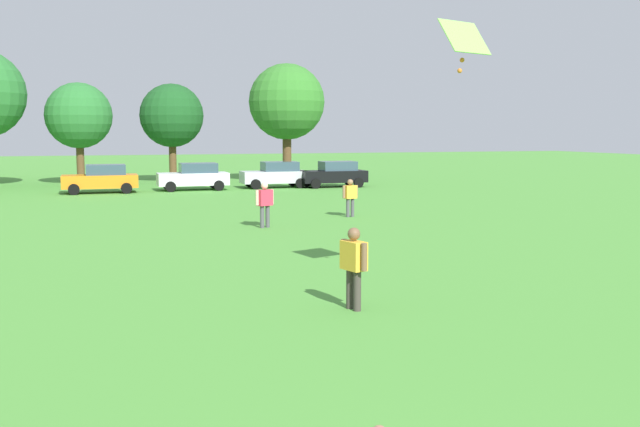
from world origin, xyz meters
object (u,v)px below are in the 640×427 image
adult_bystander (354,261)px  parked_car_orange_0 (101,179)px  kite (464,40)px  tree_right (172,116)px  tree_center (79,116)px  tree_far_right (287,102)px  parked_car_white_1 (194,176)px  parked_car_silver_2 (276,174)px  parked_car_black_3 (334,174)px  bystander_near_trees (350,195)px  bystander_midfield (265,201)px

adult_bystander → parked_car_orange_0: bearing=172.0°
kite → tree_right: bearing=92.8°
tree_center → tree_far_right: (14.16, -1.43, 1.04)m
parked_car_white_1 → tree_far_right: size_ratio=0.51×
parked_car_silver_2 → parked_car_black_3: (3.76, -0.63, 0.00)m
kite → tree_right: 38.31m
bystander_near_trees → parked_car_silver_2: bearing=-107.5°
bystander_midfield → tree_far_right: (7.30, 23.61, 4.67)m
kite → parked_car_orange_0: 31.71m
tree_far_right → bystander_midfield: bearing=-107.2°
parked_car_silver_2 → parked_car_black_3: 3.81m
adult_bystander → kite: 5.12m
parked_car_silver_2 → tree_center: (-12.04, 6.47, 3.81)m
bystander_near_trees → tree_right: 24.06m
tree_center → bystander_midfield: bearing=-74.7°
tree_right → tree_far_right: size_ratio=0.83×
parked_car_white_1 → parked_car_black_3: 9.06m
parked_car_orange_0 → tree_center: 8.24m
parked_car_orange_0 → adult_bystander: bearing=98.2°
bystander_near_trees → parked_car_orange_0: 18.48m
bystander_near_trees → tree_center: size_ratio=0.23×
bystander_near_trees → parked_car_white_1: bearing=-89.0°
parked_car_silver_2 → parked_car_black_3: same height
parked_car_orange_0 → tree_center: bearing=-80.4°
bystander_midfield → kite: size_ratio=1.40×
bystander_midfield → bystander_near_trees: bearing=4.9°
kite → parked_car_silver_2: 31.93m
kite → parked_car_orange_0: (-6.86, 30.61, -4.66)m
parked_car_white_1 → tree_center: bearing=-45.3°
bystander_near_trees → bystander_midfield: (-4.27, -2.24, 0.07)m
tree_right → parked_car_white_1: bearing=-86.1°
parked_car_orange_0 → tree_center: size_ratio=0.62×
adult_bystander → parked_car_black_3: size_ratio=0.40×
kite → tree_center: tree_center is taller
bystander_near_trees → parked_car_black_3: parked_car_black_3 is taller
adult_bystander → bystander_midfield: bystander_midfield is taller
tree_center → parked_car_orange_0: bearing=-80.4°
parked_car_white_1 → adult_bystander: bearing=88.0°
parked_car_white_1 → tree_far_right: 10.36m
parked_car_black_3 → parked_car_orange_0: bearing=0.4°
parked_car_black_3 → parked_car_silver_2: bearing=-9.5°
parked_car_orange_0 → tree_right: size_ratio=0.62×
kite → tree_right: (-1.84, 38.26, -0.80)m
parked_car_orange_0 → tree_far_right: bearing=-156.0°
kite → tree_center: 38.67m
adult_bystander → tree_center: 38.42m
kite → parked_car_black_3: kite is taller
tree_right → kite: bearing=-87.2°
parked_car_white_1 → tree_right: bearing=-86.1°
kite → parked_car_silver_2: size_ratio=0.29×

